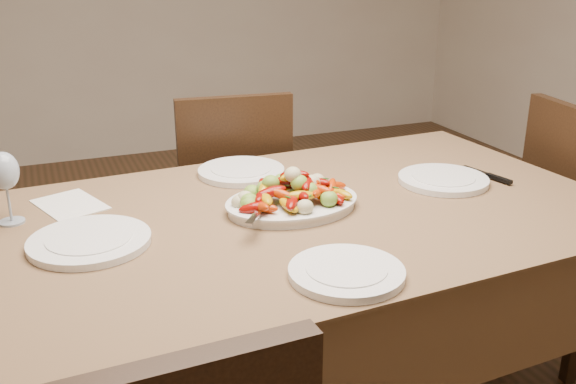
# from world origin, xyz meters

# --- Properties ---
(floor) EXTENTS (6.00, 6.00, 0.00)m
(floor) POSITION_xyz_m (0.00, 0.00, 0.00)
(floor) COLOR #3C2512
(floor) RESTS_ON ground
(dining_table) EXTENTS (1.89, 1.14, 0.76)m
(dining_table) POSITION_xyz_m (-0.20, -0.23, 0.38)
(dining_table) COLOR brown
(dining_table) RESTS_ON ground
(chair_far) EXTENTS (0.46, 0.46, 0.95)m
(chair_far) POSITION_xyz_m (-0.12, 0.59, 0.47)
(chair_far) COLOR black
(chair_far) RESTS_ON ground
(serving_platter) EXTENTS (0.38, 0.29, 0.02)m
(serving_platter) POSITION_xyz_m (-0.18, -0.21, 0.77)
(serving_platter) COLOR white
(serving_platter) RESTS_ON dining_table
(roasted_vegetables) EXTENTS (0.31, 0.22, 0.09)m
(roasted_vegetables) POSITION_xyz_m (-0.18, -0.21, 0.83)
(roasted_vegetables) COLOR #710803
(roasted_vegetables) RESTS_ON serving_platter
(serving_spoon) EXTENTS (0.27, 0.20, 0.03)m
(serving_spoon) POSITION_xyz_m (-0.24, -0.25, 0.81)
(serving_spoon) COLOR #9EA0A8
(serving_spoon) RESTS_ON serving_platter
(plate_left) EXTENTS (0.29, 0.29, 0.02)m
(plate_left) POSITION_xyz_m (-0.72, -0.24, 0.77)
(plate_left) COLOR white
(plate_left) RESTS_ON dining_table
(plate_right) EXTENTS (0.27, 0.27, 0.02)m
(plate_right) POSITION_xyz_m (0.34, -0.18, 0.77)
(plate_right) COLOR white
(plate_right) RESTS_ON dining_table
(plate_far) EXTENTS (0.28, 0.28, 0.02)m
(plate_far) POSITION_xyz_m (-0.21, 0.13, 0.77)
(plate_far) COLOR white
(plate_far) RESTS_ON dining_table
(plate_near) EXTENTS (0.26, 0.26, 0.02)m
(plate_near) POSITION_xyz_m (-0.21, -0.62, 0.77)
(plate_near) COLOR white
(plate_near) RESTS_ON dining_table
(wine_glass) EXTENTS (0.08, 0.08, 0.20)m
(wine_glass) POSITION_xyz_m (-0.89, -0.02, 0.86)
(wine_glass) COLOR #8C99A5
(wine_glass) RESTS_ON dining_table
(menu_card) EXTENTS (0.21, 0.25, 0.00)m
(menu_card) POSITION_xyz_m (-0.74, 0.05, 0.76)
(menu_card) COLOR silver
(menu_card) RESTS_ON dining_table
(table_knife) EXTENTS (0.06, 0.20, 0.01)m
(table_knife) POSITION_xyz_m (0.50, -0.20, 0.76)
(table_knife) COLOR #9EA0A8
(table_knife) RESTS_ON dining_table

